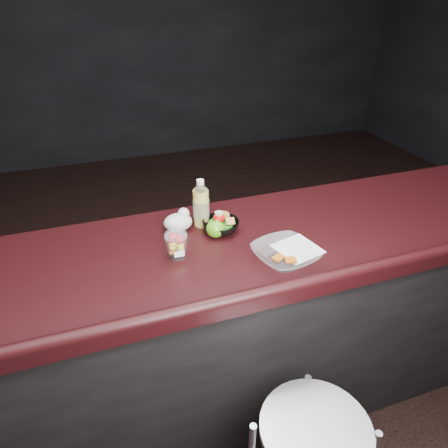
{
  "coord_description": "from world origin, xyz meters",
  "views": [
    {
      "loc": [
        -0.47,
        -0.99,
        1.94
      ],
      "look_at": [
        -0.02,
        0.32,
        1.1
      ],
      "focal_mm": 32.0,
      "sensor_mm": 36.0,
      "label": 1
    }
  ],
  "objects": [
    {
      "name": "room_shell",
      "position": [
        0.0,
        0.0,
        1.83
      ],
      "size": [
        8.0,
        8.0,
        8.0
      ],
      "color": "black",
      "rests_on": "ground"
    },
    {
      "name": "counter",
      "position": [
        0.0,
        0.3,
        0.51
      ],
      "size": [
        4.06,
        0.71,
        1.02
      ],
      "color": "black",
      "rests_on": "ground"
    },
    {
      "name": "lemonade_bottle",
      "position": [
        -0.07,
        0.47,
        1.11
      ],
      "size": [
        0.07,
        0.07,
        0.22
      ],
      "color": "gold",
      "rests_on": "counter"
    },
    {
      "name": "fruit_cup",
      "position": [
        -0.23,
        0.27,
        1.08
      ],
      "size": [
        0.09,
        0.09,
        0.13
      ],
      "color": "white",
      "rests_on": "counter"
    },
    {
      "name": "green_apple",
      "position": [
        -0.04,
        0.36,
        1.06
      ],
      "size": [
        0.08,
        0.08,
        0.08
      ],
      "color": "#3A740D",
      "rests_on": "counter"
    },
    {
      "name": "plastic_bag",
      "position": [
        -0.18,
        0.47,
        1.06
      ],
      "size": [
        0.12,
        0.1,
        0.09
      ],
      "color": "silver",
      "rests_on": "counter"
    },
    {
      "name": "snack_bowl",
      "position": [
        -0.01,
        0.4,
        1.05
      ],
      "size": [
        0.18,
        0.18,
        0.09
      ],
      "rotation": [
        0.0,
        0.0,
        0.14
      ],
      "color": "black",
      "rests_on": "counter"
    },
    {
      "name": "takeout_bowl",
      "position": [
        0.15,
        0.11,
        1.05
      ],
      "size": [
        0.28,
        0.28,
        0.06
      ],
      "rotation": [
        0.0,
        0.0,
        0.19
      ],
      "color": "silver",
      "rests_on": "counter"
    },
    {
      "name": "paper_napkin",
      "position": [
        0.24,
        0.17,
        1.02
      ],
      "size": [
        0.19,
        0.19,
        0.0
      ],
      "primitive_type": "cube",
      "rotation": [
        0.0,
        0.0,
        0.24
      ],
      "color": "white",
      "rests_on": "counter"
    }
  ]
}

